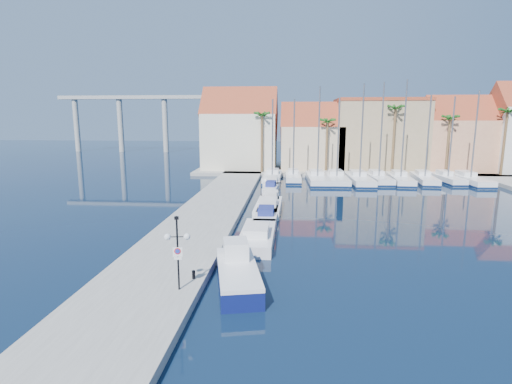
% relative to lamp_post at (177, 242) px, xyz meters
% --- Properties ---
extents(ground, '(260.00, 260.00, 0.00)m').
position_rel_lamp_post_xyz_m(ground, '(7.00, 1.87, -3.00)').
color(ground, black).
rests_on(ground, ground).
extents(quay_west, '(6.00, 77.00, 0.50)m').
position_rel_lamp_post_xyz_m(quay_west, '(-2.00, 15.37, -2.75)').
color(quay_west, gray).
rests_on(quay_west, ground).
extents(shore_north, '(54.00, 16.00, 0.50)m').
position_rel_lamp_post_xyz_m(shore_north, '(17.00, 49.87, -2.75)').
color(shore_north, gray).
rests_on(shore_north, ground).
extents(lamp_post, '(1.28, 0.47, 3.80)m').
position_rel_lamp_post_xyz_m(lamp_post, '(0.00, 0.00, 0.00)').
color(lamp_post, black).
rests_on(lamp_post, quay_west).
extents(bollard, '(0.18, 0.18, 0.45)m').
position_rel_lamp_post_xyz_m(bollard, '(0.40, 1.43, -2.27)').
color(bollard, black).
rests_on(bollard, quay_west).
extents(fishing_boat, '(3.35, 6.54, 2.19)m').
position_rel_lamp_post_xyz_m(fishing_boat, '(2.70, 2.01, -2.27)').
color(fishing_boat, '#0D1550').
rests_on(fishing_boat, ground).
extents(motorboat_west_0, '(2.43, 7.50, 1.40)m').
position_rel_lamp_post_xyz_m(motorboat_west_0, '(3.17, 9.55, -2.49)').
color(motorboat_west_0, white).
rests_on(motorboat_west_0, ground).
extents(motorboat_west_1, '(1.89, 5.91, 1.40)m').
position_rel_lamp_post_xyz_m(motorboat_west_1, '(3.45, 15.58, -2.49)').
color(motorboat_west_1, white).
rests_on(motorboat_west_1, ground).
extents(motorboat_west_2, '(2.50, 7.46, 1.40)m').
position_rel_lamp_post_xyz_m(motorboat_west_2, '(3.43, 19.23, -2.49)').
color(motorboat_west_2, white).
rests_on(motorboat_west_2, ground).
extents(motorboat_west_3, '(2.08, 5.52, 1.40)m').
position_rel_lamp_post_xyz_m(motorboat_west_3, '(3.39, 24.02, -2.49)').
color(motorboat_west_3, white).
rests_on(motorboat_west_3, ground).
extents(motorboat_west_4, '(1.90, 5.11, 1.40)m').
position_rel_lamp_post_xyz_m(motorboat_west_4, '(3.18, 29.65, -2.49)').
color(motorboat_west_4, white).
rests_on(motorboat_west_4, ground).
extents(motorboat_west_5, '(2.09, 6.45, 1.40)m').
position_rel_lamp_post_xyz_m(motorboat_west_5, '(3.08, 33.96, -2.49)').
color(motorboat_west_5, white).
rests_on(motorboat_west_5, ground).
extents(sailboat_0, '(2.58, 9.22, 11.46)m').
position_rel_lamp_post_xyz_m(sailboat_0, '(2.94, 38.32, -2.41)').
color(sailboat_0, white).
rests_on(sailboat_0, ground).
extents(sailboat_1, '(2.30, 8.12, 11.50)m').
position_rel_lamp_post_xyz_m(sailboat_1, '(5.91, 38.60, -2.39)').
color(sailboat_1, white).
rests_on(sailboat_1, ground).
extents(sailboat_2, '(3.03, 10.21, 13.07)m').
position_rel_lamp_post_xyz_m(sailboat_2, '(9.25, 37.45, -2.41)').
color(sailboat_2, white).
rests_on(sailboat_2, ground).
extents(sailboat_3, '(2.84, 10.35, 11.61)m').
position_rel_lamp_post_xyz_m(sailboat_3, '(11.93, 37.68, -2.43)').
color(sailboat_3, white).
rests_on(sailboat_3, ground).
extents(sailboat_4, '(3.04, 10.46, 13.41)m').
position_rel_lamp_post_xyz_m(sailboat_4, '(15.00, 37.38, -2.41)').
color(sailboat_4, white).
rests_on(sailboat_4, ground).
extents(sailboat_5, '(2.85, 9.04, 13.66)m').
position_rel_lamp_post_xyz_m(sailboat_5, '(17.77, 38.29, -2.37)').
color(sailboat_5, white).
rests_on(sailboat_5, ground).
extents(sailboat_6, '(2.99, 9.44, 13.93)m').
position_rel_lamp_post_xyz_m(sailboat_6, '(20.71, 37.97, -2.38)').
color(sailboat_6, white).
rests_on(sailboat_6, ground).
extents(sailboat_7, '(3.11, 9.08, 11.93)m').
position_rel_lamp_post_xyz_m(sailboat_7, '(24.12, 38.48, -2.40)').
color(sailboat_7, white).
rests_on(sailboat_7, ground).
extents(sailboat_8, '(2.80, 8.26, 11.74)m').
position_rel_lamp_post_xyz_m(sailboat_8, '(27.28, 38.86, -2.39)').
color(sailboat_8, white).
rests_on(sailboat_8, ground).
extents(sailboat_9, '(3.17, 9.88, 12.48)m').
position_rel_lamp_post_xyz_m(sailboat_9, '(30.01, 38.24, -2.41)').
color(sailboat_9, white).
rests_on(sailboat_9, ground).
extents(building_0, '(12.30, 9.00, 13.50)m').
position_rel_lamp_post_xyz_m(building_0, '(-3.00, 48.87, 3.53)').
color(building_0, beige).
rests_on(building_0, shore_north).
extents(building_1, '(10.30, 8.00, 11.00)m').
position_rel_lamp_post_xyz_m(building_1, '(9.00, 48.87, 2.30)').
color(building_1, '#C8AF8D').
rests_on(building_1, shore_north).
extents(building_2, '(14.20, 10.20, 11.50)m').
position_rel_lamp_post_xyz_m(building_2, '(20.00, 49.87, 3.26)').
color(building_2, tan).
rests_on(building_2, shore_north).
extents(building_3, '(10.30, 8.00, 12.00)m').
position_rel_lamp_post_xyz_m(building_3, '(32.00, 48.87, 2.86)').
color(building_3, tan).
rests_on(building_3, shore_north).
extents(palm_0, '(2.60, 2.60, 10.15)m').
position_rel_lamp_post_xyz_m(palm_0, '(1.00, 43.87, 6.08)').
color(palm_0, brown).
rests_on(palm_0, shore_north).
extents(palm_1, '(2.60, 2.60, 9.15)m').
position_rel_lamp_post_xyz_m(palm_1, '(11.00, 43.87, 5.14)').
color(palm_1, brown).
rests_on(palm_1, shore_north).
extents(palm_2, '(2.60, 2.60, 11.15)m').
position_rel_lamp_post_xyz_m(palm_2, '(21.00, 43.87, 7.02)').
color(palm_2, brown).
rests_on(palm_2, shore_north).
extents(palm_3, '(2.60, 2.60, 9.65)m').
position_rel_lamp_post_xyz_m(palm_3, '(29.00, 43.87, 5.61)').
color(palm_3, brown).
rests_on(palm_3, shore_north).
extents(palm_4, '(2.60, 2.60, 10.65)m').
position_rel_lamp_post_xyz_m(palm_4, '(37.00, 43.87, 6.55)').
color(palm_4, brown).
rests_on(palm_4, shore_north).
extents(viaduct, '(48.00, 2.20, 14.45)m').
position_rel_lamp_post_xyz_m(viaduct, '(-32.07, 83.87, 7.25)').
color(viaduct, '#9E9E99').
rests_on(viaduct, ground).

